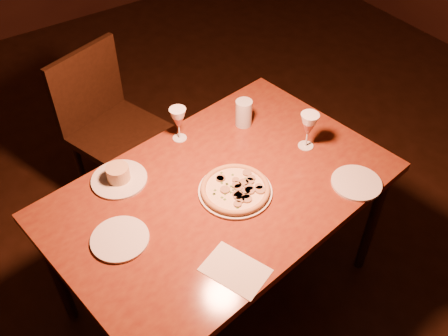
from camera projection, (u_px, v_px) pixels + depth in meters
floor at (261, 311)px, 2.55m from camera, size 7.00×7.00×0.00m
dining_table at (221, 199)px, 2.16m from camera, size 1.56×1.13×0.77m
chair_far at (110, 124)px, 2.80m from camera, size 0.58×0.58×0.95m
pizza_plate at (235, 189)px, 2.08m from camera, size 0.31×0.31×0.03m
ramekin_saucer at (119, 176)px, 2.13m from camera, size 0.24×0.24×0.08m
wine_glass_far at (179, 124)px, 2.29m from camera, size 0.08×0.08×0.17m
wine_glass_right at (308, 131)px, 2.24m from camera, size 0.08×0.08×0.18m
water_tumbler at (244, 113)px, 2.38m from camera, size 0.08×0.08×0.13m
side_plate_left at (120, 239)px, 1.91m from camera, size 0.23×0.23×0.01m
side_plate_near at (356, 183)px, 2.13m from camera, size 0.22×0.22×0.01m
menu_card at (235, 270)px, 1.81m from camera, size 0.23×0.27×0.00m
pendant_light at (220, 3)px, 1.54m from camera, size 0.12×0.12×0.12m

